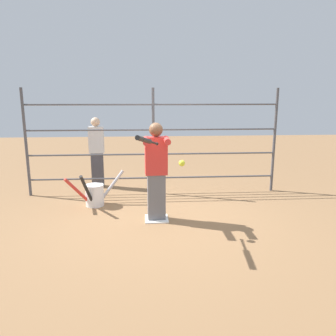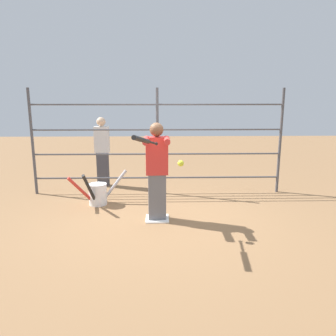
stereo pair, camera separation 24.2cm
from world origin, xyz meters
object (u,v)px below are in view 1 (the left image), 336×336
object	(u,v)px
bystander_behind_fence	(97,151)
bat_bucket	(94,194)
baseball_bat_swinging	(146,140)
softball_in_flight	(182,163)
batter	(156,169)

from	to	relation	value
bystander_behind_fence	bat_bucket	bearing A→B (deg)	95.05
baseball_bat_swinging	softball_in_flight	size ratio (longest dim) A/B	8.65
softball_in_flight	bystander_behind_fence	world-z (taller)	bystander_behind_fence
baseball_bat_swinging	softball_in_flight	xyz separation A→B (m)	(-0.54, -0.32, -0.39)
bystander_behind_fence	softball_in_flight	bearing A→B (deg)	120.35
softball_in_flight	bystander_behind_fence	size ratio (longest dim) A/B	0.06
batter	softball_in_flight	xyz separation A→B (m)	(-0.36, 0.59, 0.21)
bat_bucket	bystander_behind_fence	distance (m)	1.56
batter	softball_in_flight	world-z (taller)	batter
bat_bucket	softball_in_flight	bearing A→B (deg)	137.43
baseball_bat_swinging	bystander_behind_fence	xyz separation A→B (m)	(1.13, -3.17, -0.67)
bat_bucket	bystander_behind_fence	world-z (taller)	bystander_behind_fence
batter	bystander_behind_fence	xyz separation A→B (m)	(1.30, -2.26, -0.06)
batter	baseball_bat_swinging	distance (m)	1.11
batter	softball_in_flight	distance (m)	0.73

